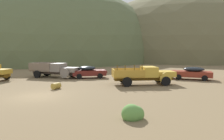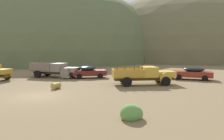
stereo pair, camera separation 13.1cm
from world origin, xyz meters
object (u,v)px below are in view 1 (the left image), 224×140
car_oxblood (90,72)px  car_rust_red (190,73)px  truck_primer_gray (57,70)px  truck_faded_yellow (148,75)px  oil_drum_tipped (56,86)px

car_oxblood → car_rust_red: same height
car_oxblood → car_rust_red: (12.51, -0.66, 0.00)m
truck_primer_gray → car_oxblood: bearing=13.8°
truck_faded_yellow → oil_drum_tipped: bearing=-171.2°
truck_primer_gray → oil_drum_tipped: (2.29, -7.58, -0.74)m
truck_faded_yellow → oil_drum_tipped: truck_faded_yellow is taller
car_oxblood → oil_drum_tipped: size_ratio=4.74×
car_oxblood → car_rust_red: bearing=-16.0°
car_rust_red → oil_drum_tipped: 16.10m
truck_primer_gray → truck_faded_yellow: 12.10m
car_oxblood → oil_drum_tipped: bearing=-118.1°
truck_primer_gray → car_rust_red: 16.86m
oil_drum_tipped → truck_primer_gray: bearing=106.8°
truck_primer_gray → car_oxblood: truck_primer_gray is taller
car_oxblood → oil_drum_tipped: (-2.04, -7.54, -0.53)m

